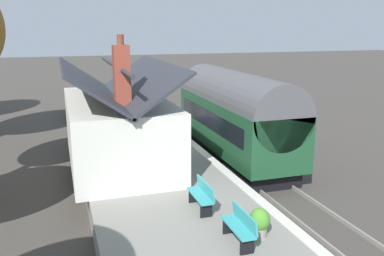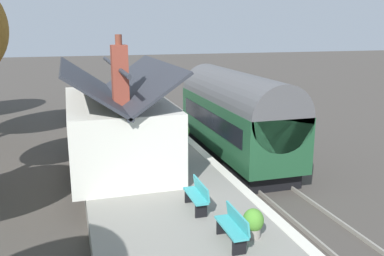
% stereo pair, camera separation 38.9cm
% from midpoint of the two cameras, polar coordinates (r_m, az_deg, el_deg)
% --- Properties ---
extents(ground_plane, '(160.00, 160.00, 0.00)m').
position_cam_midpoint_polar(ground_plane, '(20.02, 3.22, -4.86)').
color(ground_plane, '#423D38').
extents(platform, '(32.00, 5.42, 0.94)m').
position_cam_midpoint_polar(platform, '(18.91, -7.33, -4.58)').
color(platform, gray).
rests_on(platform, ground).
extents(platform_edge_coping, '(32.00, 0.36, 0.02)m').
position_cam_midpoint_polar(platform_edge_coping, '(19.36, -0.00, -2.55)').
color(platform_edge_coping, beige).
rests_on(platform_edge_coping, platform).
extents(rail_near, '(52.00, 0.08, 0.14)m').
position_cam_midpoint_polar(rail_near, '(20.61, 7.44, -4.20)').
color(rail_near, gray).
rests_on(rail_near, ground).
extents(rail_far, '(52.00, 0.08, 0.14)m').
position_cam_midpoint_polar(rail_far, '(20.06, 3.71, -4.61)').
color(rail_far, gray).
rests_on(rail_far, ground).
extents(train, '(9.41, 2.73, 4.32)m').
position_cam_midpoint_polar(train, '(20.06, 5.37, 1.71)').
color(train, black).
rests_on(train, ground).
extents(station_building, '(8.19, 4.10, 5.17)m').
position_cam_midpoint_polar(station_building, '(17.21, -10.80, 0.06)').
color(station_building, silver).
rests_on(station_building, platform).
extents(bench_mid_platform, '(1.40, 0.44, 0.88)m').
position_cam_midpoint_polar(bench_mid_platform, '(12.76, 0.49, -9.11)').
color(bench_mid_platform, teal).
rests_on(bench_mid_platform, platform).
extents(bench_near_building, '(1.40, 0.44, 0.88)m').
position_cam_midpoint_polar(bench_near_building, '(10.96, 5.58, -13.20)').
color(bench_near_building, teal).
rests_on(bench_near_building, platform).
extents(planter_bench_right, '(0.48, 0.48, 0.74)m').
position_cam_midpoint_polar(planter_bench_right, '(25.61, -13.21, 2.00)').
color(planter_bench_right, teal).
rests_on(planter_bench_right, platform).
extents(planter_edge_near, '(0.62, 0.62, 0.90)m').
position_cam_midpoint_polar(planter_edge_near, '(19.99, -1.84, -0.66)').
color(planter_edge_near, teal).
rests_on(planter_edge_near, platform).
extents(planter_corner_building, '(0.56, 0.56, 0.79)m').
position_cam_midpoint_polar(planter_corner_building, '(11.36, 8.26, -12.61)').
color(planter_corner_building, gray).
rests_on(planter_corner_building, platform).
extents(planter_by_door, '(0.63, 0.63, 0.96)m').
position_cam_midpoint_polar(planter_by_door, '(29.67, -13.10, 3.83)').
color(planter_by_door, gray).
rests_on(planter_by_door, platform).
extents(lamp_post_platform, '(0.32, 0.50, 3.25)m').
position_cam_midpoint_polar(lamp_post_platform, '(22.91, -5.44, 5.80)').
color(lamp_post_platform, black).
rests_on(lamp_post_platform, platform).
extents(station_sign_board, '(0.96, 0.06, 1.57)m').
position_cam_midpoint_polar(station_sign_board, '(24.75, -5.49, 3.78)').
color(station_sign_board, black).
rests_on(station_sign_board, platform).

